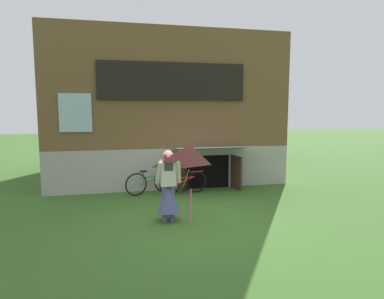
{
  "coord_description": "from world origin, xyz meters",
  "views": [
    {
      "loc": [
        -1.67,
        -7.08,
        2.5
      ],
      "look_at": [
        0.2,
        1.24,
        1.47
      ],
      "focal_mm": 31.11,
      "sensor_mm": 36.0,
      "label": 1
    }
  ],
  "objects_px": {
    "kite": "(190,167)",
    "bicycle_green": "(151,182)",
    "bicycle_red": "(183,183)",
    "person": "(168,192)"
  },
  "relations": [
    {
      "from": "bicycle_red",
      "to": "bicycle_green",
      "type": "xyz_separation_m",
      "value": [
        -0.95,
        0.25,
        0.01
      ]
    },
    {
      "from": "kite",
      "to": "bicycle_green",
      "type": "relative_size",
      "value": 1.08
    },
    {
      "from": "bicycle_red",
      "to": "bicycle_green",
      "type": "bearing_deg",
      "value": 151.01
    },
    {
      "from": "bicycle_green",
      "to": "person",
      "type": "bearing_deg",
      "value": -105.81
    },
    {
      "from": "person",
      "to": "kite",
      "type": "relative_size",
      "value": 0.98
    },
    {
      "from": "kite",
      "to": "bicycle_green",
      "type": "distance_m",
      "value": 3.33
    },
    {
      "from": "kite",
      "to": "bicycle_red",
      "type": "relative_size",
      "value": 1.1
    },
    {
      "from": "bicycle_red",
      "to": "bicycle_green",
      "type": "relative_size",
      "value": 0.99
    },
    {
      "from": "bicycle_red",
      "to": "person",
      "type": "bearing_deg",
      "value": -123.35
    },
    {
      "from": "kite",
      "to": "person",
      "type": "bearing_deg",
      "value": 121.53
    }
  ]
}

